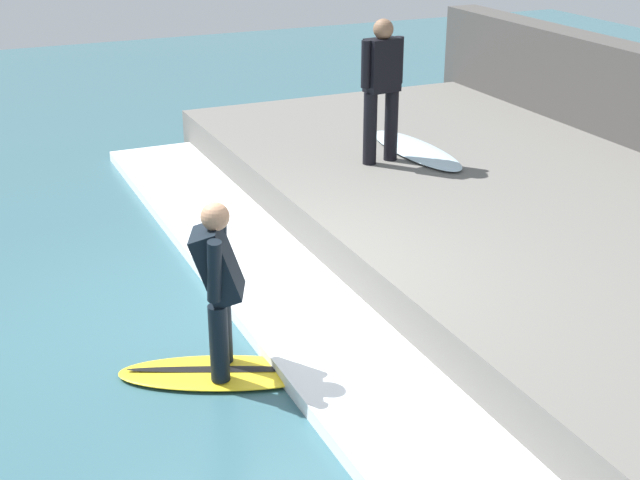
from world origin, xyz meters
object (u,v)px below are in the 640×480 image
(surfer_riding, at_px, (218,280))
(surfer_waiting_near, at_px, (382,83))
(surfboard_waiting_near, at_px, (416,150))
(surfboard_riding, at_px, (223,373))

(surfer_riding, relative_size, surfer_waiting_near, 0.85)
(surfer_waiting_near, bearing_deg, surfer_riding, -134.68)
(surfer_riding, bearing_deg, surfer_waiting_near, 45.32)
(surfer_riding, xyz_separation_m, surfboard_waiting_near, (3.44, 3.07, -0.28))
(surfboard_riding, bearing_deg, surfer_waiting_near, 45.32)
(surfboard_riding, distance_m, surfer_waiting_near, 4.33)
(surfer_riding, bearing_deg, surfboard_waiting_near, 41.68)
(surfboard_waiting_near, bearing_deg, surfer_riding, -138.32)
(surfer_riding, relative_size, surfboard_waiting_near, 0.75)
(surfboard_riding, distance_m, surfer_riding, 0.79)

